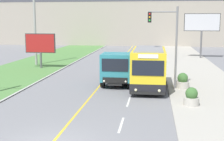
# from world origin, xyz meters

# --- Properties ---
(lane_marking_centre) EXTENTS (2.88, 140.00, 0.01)m
(lane_marking_centre) POSITION_xyz_m (0.29, 1.06, 0.00)
(lane_marking_centre) COLOR gold
(lane_marking_centre) RESTS_ON ground_plane
(city_bus) EXTENTS (2.61, 6.08, 3.18)m
(city_bus) POSITION_xyz_m (3.96, 11.81, 1.61)
(city_bus) COLOR yellow
(city_bus) RESTS_ON ground_plane
(dump_truck) EXTENTS (2.49, 6.95, 2.70)m
(dump_truck) POSITION_xyz_m (1.43, 13.17, 1.34)
(dump_truck) COLOR black
(dump_truck) RESTS_ON ground_plane
(utility_pole_far) EXTENTS (1.80, 0.28, 11.54)m
(utility_pole_far) POSITION_xyz_m (-9.59, 23.28, 5.82)
(utility_pole_far) COLOR #9E9E99
(utility_pole_far) RESTS_ON ground_plane
(traffic_light_mast) EXTENTS (2.28, 0.32, 6.33)m
(traffic_light_mast) POSITION_xyz_m (5.40, 12.08, 4.01)
(traffic_light_mast) COLOR slate
(traffic_light_mast) RESTS_ON ground_plane
(billboard_large) EXTENTS (4.82, 0.24, 6.20)m
(billboard_large) POSITION_xyz_m (10.79, 32.42, 4.75)
(billboard_large) COLOR #59595B
(billboard_large) RESTS_ON ground_plane
(billboard_small) EXTENTS (3.38, 0.24, 3.85)m
(billboard_small) POSITION_xyz_m (-8.12, 20.90, 2.67)
(billboard_small) COLOR #59595B
(billboard_small) RESTS_ON ground_plane
(planter_round_near) EXTENTS (0.96, 0.96, 1.14)m
(planter_round_near) POSITION_xyz_m (6.71, 7.21, 0.58)
(planter_round_near) COLOR #B7B2A8
(planter_round_near) RESTS_ON sidewalk_right
(planter_round_second) EXTENTS (1.02, 1.02, 1.20)m
(planter_round_second) POSITION_xyz_m (6.60, 12.22, 0.61)
(planter_round_second) COLOR #B7B2A8
(planter_round_second) RESTS_ON sidewalk_right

